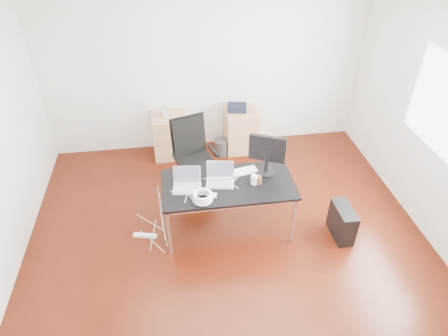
{
  "coord_description": "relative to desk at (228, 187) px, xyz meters",
  "views": [
    {
      "loc": [
        -0.57,
        -3.33,
        3.72
      ],
      "look_at": [
        0.0,
        0.55,
        0.85
      ],
      "focal_mm": 32.0,
      "sensor_mm": 36.0,
      "label": 1
    }
  ],
  "objects": [
    {
      "name": "room_shell",
      "position": [
        0.01,
        -0.39,
        0.73
      ],
      "size": [
        5.0,
        5.0,
        5.0
      ],
      "color": "#350F06",
      "rests_on": "ground"
    },
    {
      "name": "desk",
      "position": [
        0.0,
        0.0,
        0.0
      ],
      "size": [
        1.6,
        0.8,
        0.73
      ],
      "color": "black",
      "rests_on": "ground"
    },
    {
      "name": "office_chair",
      "position": [
        -0.35,
        0.91,
        -0.07
      ],
      "size": [
        0.6,
        0.62,
        1.08
      ],
      "rotation": [
        0.0,
        0.0,
        0.3
      ],
      "color": "black",
      "rests_on": "ground"
    },
    {
      "name": "filing_cabinet_left",
      "position": [
        -0.67,
        1.84,
        -0.33
      ],
      "size": [
        0.5,
        0.5,
        0.7
      ],
      "primitive_type": "cube",
      "color": "#A77A53",
      "rests_on": "ground"
    },
    {
      "name": "filing_cabinet_right",
      "position": [
        0.5,
        1.84,
        -0.33
      ],
      "size": [
        0.5,
        0.5,
        0.7
      ],
      "primitive_type": "cube",
      "color": "#A77A53",
      "rests_on": "ground"
    },
    {
      "name": "pc_tower",
      "position": [
        1.4,
        -0.34,
        -0.46
      ],
      "size": [
        0.2,
        0.45,
        0.44
      ],
      "primitive_type": "cube",
      "rotation": [
        0.0,
        0.0,
        0.01
      ],
      "color": "black",
      "rests_on": "ground"
    },
    {
      "name": "wastebasket",
      "position": [
        0.15,
        1.7,
        -0.54
      ],
      "size": [
        0.28,
        0.28,
        0.28
      ],
      "primitive_type": "cylinder",
      "rotation": [
        0.0,
        0.0,
        -0.16
      ],
      "color": "black",
      "rests_on": "ground"
    },
    {
      "name": "power_strip",
      "position": [
        -1.07,
        -0.01,
        -0.66
      ],
      "size": [
        0.31,
        0.13,
        0.04
      ],
      "primitive_type": "cube",
      "rotation": [
        0.0,
        0.0,
        -0.23
      ],
      "color": "white",
      "rests_on": "ground"
    },
    {
      "name": "laptop_left",
      "position": [
        -0.49,
        0.01,
        0.11
      ],
      "size": [
        0.36,
        0.3,
        0.23
      ],
      "rotation": [
        0.0,
        0.0,
        -0.13
      ],
      "color": "silver",
      "rests_on": "desk"
    },
    {
      "name": "laptop_right",
      "position": [
        -0.09,
        0.06,
        0.11
      ],
      "size": [
        0.37,
        0.31,
        0.23
      ],
      "rotation": [
        0.0,
        0.0,
        -0.18
      ],
      "color": "silver",
      "rests_on": "desk"
    },
    {
      "name": "monitor",
      "position": [
        0.5,
        0.18,
        0.34
      ],
      "size": [
        0.43,
        0.26,
        0.51
      ],
      "rotation": [
        0.0,
        0.0,
        -0.42
      ],
      "color": "black",
      "rests_on": "desk"
    },
    {
      "name": "keyboard",
      "position": [
        0.18,
        0.2,
        0.06
      ],
      "size": [
        0.46,
        0.22,
        0.02
      ],
      "primitive_type": "cube",
      "rotation": [
        0.0,
        0.0,
        0.18
      ],
      "color": "white",
      "rests_on": "desk"
    },
    {
      "name": "cup_white",
      "position": [
        0.31,
        -0.04,
        0.11
      ],
      "size": [
        0.11,
        0.11,
        0.12
      ],
      "primitive_type": "cylinder",
      "rotation": [
        0.0,
        0.0,
        0.41
      ],
      "color": "white",
      "rests_on": "desk"
    },
    {
      "name": "cup_brown",
      "position": [
        0.36,
        -0.04,
        0.1
      ],
      "size": [
        0.08,
        0.08,
        0.1
      ],
      "primitive_type": "cylinder",
      "rotation": [
        0.0,
        0.0,
        0.12
      ],
      "color": "brown",
      "rests_on": "desk"
    },
    {
      "name": "cable_coil",
      "position": [
        -0.33,
        -0.26,
        0.11
      ],
      "size": [
        0.24,
        0.24,
        0.11
      ],
      "rotation": [
        0.0,
        0.0,
        -0.27
      ],
      "color": "white",
      "rests_on": "desk"
    },
    {
      "name": "power_adapter",
      "position": [
        -0.2,
        -0.21,
        0.07
      ],
      "size": [
        0.09,
        0.09,
        0.03
      ],
      "primitive_type": "cube",
      "rotation": [
        0.0,
        0.0,
        -0.25
      ],
      "color": "white",
      "rests_on": "desk"
    },
    {
      "name": "speaker",
      "position": [
        -0.71,
        1.83,
        0.11
      ],
      "size": [
        0.1,
        0.1,
        0.18
      ],
      "primitive_type": "cube",
      "rotation": [
        0.0,
        0.0,
        0.21
      ],
      "color": "#9E9E9E",
      "rests_on": "filing_cabinet_left"
    },
    {
      "name": "navy_garment",
      "position": [
        0.43,
        1.89,
        0.07
      ],
      "size": [
        0.34,
        0.29,
        0.09
      ],
      "primitive_type": "cube",
      "rotation": [
        0.0,
        0.0,
        -0.17
      ],
      "color": "black",
      "rests_on": "filing_cabinet_right"
    }
  ]
}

